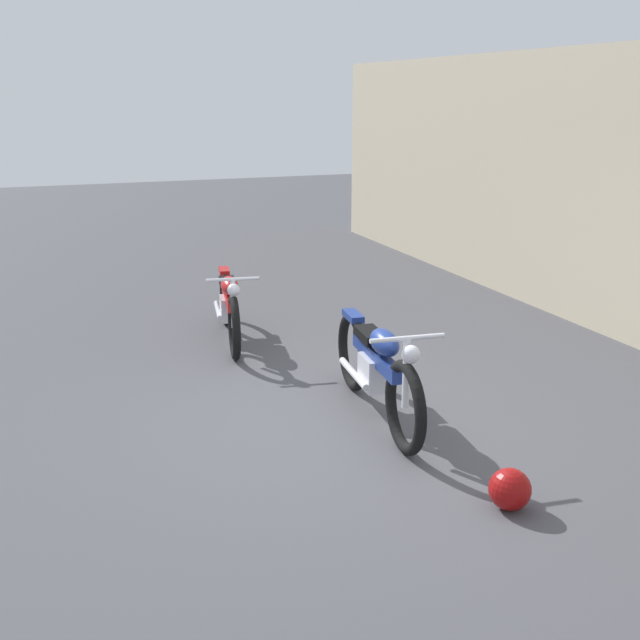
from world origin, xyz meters
TOP-DOWN VIEW (x-y plane):
  - ground_plane at (0.00, 0.00)m, footprint 40.00×40.00m
  - helmet at (1.71, 0.58)m, footprint 0.30×0.30m
  - motorcycle_blue at (-0.05, 0.37)m, footprint 2.20×0.62m
  - motorcycle_red at (-2.69, -0.28)m, footprint 2.03×0.62m

SIDE VIEW (x-z plane):
  - ground_plane at x=0.00m, z-range 0.00..0.00m
  - helmet at x=1.71m, z-range 0.00..0.30m
  - motorcycle_red at x=-2.69m, z-range -0.02..0.90m
  - motorcycle_blue at x=-0.05m, z-range -0.02..0.97m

